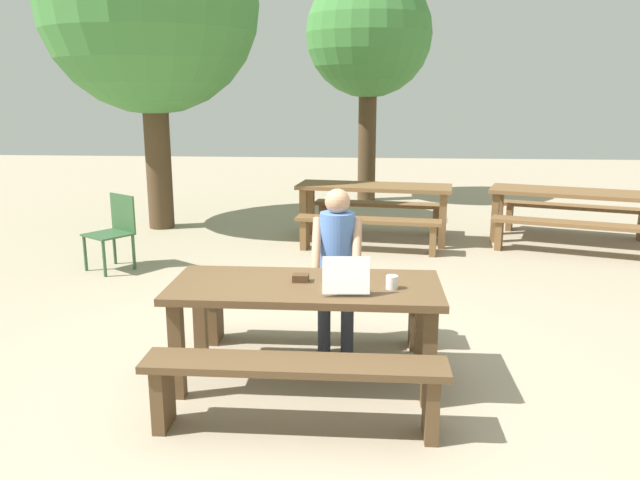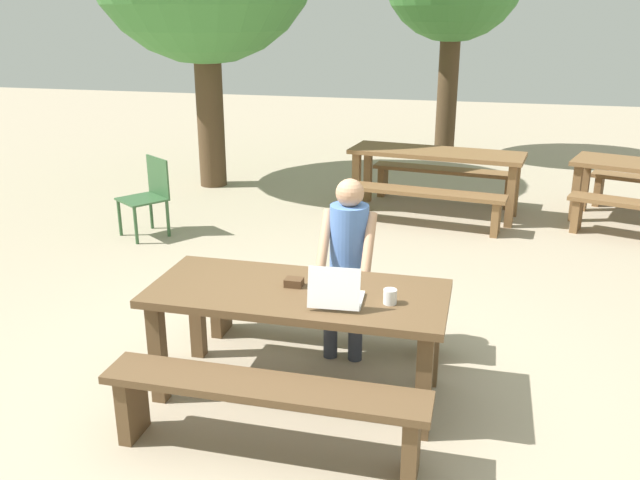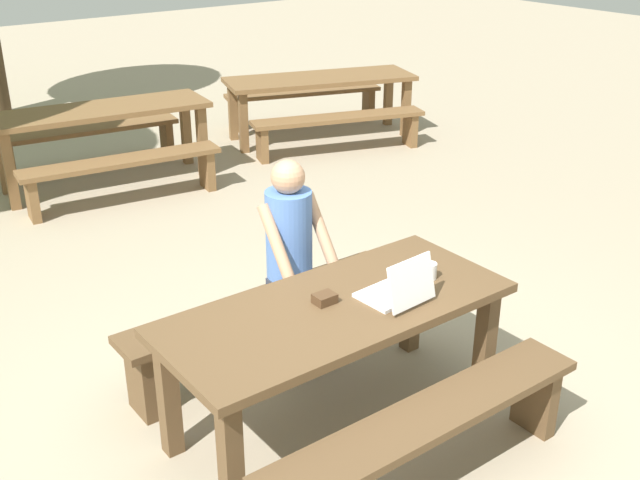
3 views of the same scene
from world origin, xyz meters
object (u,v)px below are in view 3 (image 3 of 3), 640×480
picnic_table_front (336,323)px  picnic_table_rear (320,86)px  laptop (398,290)px  person_seated (293,250)px  small_pouch (325,299)px  coffee_mug (429,271)px  picnic_table_mid (101,120)px

picnic_table_front → picnic_table_rear: bearing=54.0°
laptop → person_seated: bearing=-87.3°
person_seated → picnic_table_rear: bearing=51.2°
laptop → person_seated: size_ratio=0.26×
small_pouch → person_seated: (0.22, 0.60, -0.01)m
small_pouch → coffee_mug: size_ratio=1.23×
small_pouch → picnic_table_rear: size_ratio=0.05×
person_seated → picnic_table_mid: bearing=84.9°
picnic_table_mid → picnic_table_rear: 2.63m
laptop → coffee_mug: laptop is taller
picnic_table_mid → coffee_mug: bearing=-81.5°
coffee_mug → laptop: bearing=-164.5°
laptop → small_pouch: laptop is taller
laptop → picnic_table_rear: (2.86, 4.48, -0.17)m
picnic_table_rear → coffee_mug: bearing=-102.3°
coffee_mug → picnic_table_mid: coffee_mug is taller
laptop → picnic_table_rear: size_ratio=0.14×
laptop → picnic_table_rear: bearing=-126.5°
laptop → picnic_table_mid: laptop is taller
picnic_table_front → small_pouch: small_pouch is taller
coffee_mug → person_seated: size_ratio=0.07×
picnic_table_front → picnic_table_mid: bearing=83.2°
laptop → person_seated: 0.81m
small_pouch → picnic_table_rear: 5.33m
picnic_table_mid → person_seated: bearing=-87.5°
small_pouch → picnic_table_rear: small_pouch is taller
picnic_table_front → picnic_table_rear: (3.14, 4.33, -0.00)m
laptop → picnic_table_mid: (0.23, 4.47, -0.14)m
picnic_table_rear → picnic_table_front: bearing=-108.1°
picnic_table_front → coffee_mug: 0.61m
picnic_table_front → picnic_table_mid: picnic_table_mid is taller
picnic_table_rear → picnic_table_mid: bearing=-161.7°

